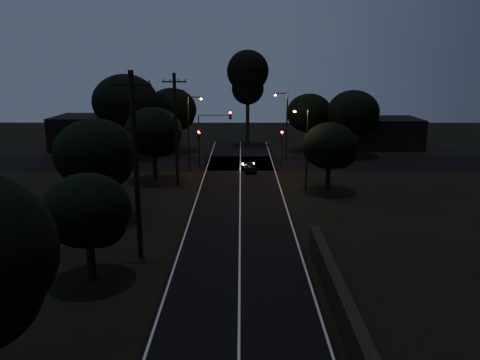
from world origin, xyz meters
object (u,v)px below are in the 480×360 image
object	(u,v)px
streetlight_c	(305,144)
signal_right	(282,142)
signal_left	(199,142)
signal_mast	(214,128)
utility_pole_mid	(136,164)
streetlight_a	(190,128)
utility_pole_far	(176,128)
tall_pine	(248,77)
car	(250,167)
streetlight_b	(285,121)

from	to	relation	value
streetlight_c	signal_right	bearing A→B (deg)	97.02
signal_left	signal_mast	xyz separation A→B (m)	(1.69, 0.00, 1.50)
utility_pole_mid	streetlight_a	bearing A→B (deg)	88.27
utility_pole_far	signal_right	bearing A→B (deg)	37.00
signal_left	streetlight_c	size ratio (longest dim) A/B	0.55
signal_right	signal_mast	xyz separation A→B (m)	(-7.51, 0.00, 1.50)
signal_mast	streetlight_c	size ratio (longest dim) A/B	0.83
utility_pole_far	streetlight_a	bearing A→B (deg)	83.41
tall_pine	signal_right	bearing A→B (deg)	-76.51
signal_mast	utility_pole_far	bearing A→B (deg)	-111.11
tall_pine	utility_pole_far	bearing A→B (deg)	-106.93
streetlight_c	utility_pole_mid	bearing A→B (deg)	-128.26
tall_pine	car	world-z (taller)	tall_pine
signal_right	car	xyz separation A→B (m)	(-3.58, -2.33, -2.31)
tall_pine	signal_mast	distance (m)	16.34
tall_pine	streetlight_c	size ratio (longest dim) A/B	1.75
signal_left	streetlight_c	bearing A→B (deg)	-43.76
tall_pine	utility_pole_mid	bearing A→B (deg)	-99.93
utility_pole_far	tall_pine	bearing A→B (deg)	73.07
utility_pole_mid	utility_pole_far	size ratio (longest dim) A/B	1.05
streetlight_b	car	distance (m)	8.68
utility_pole_mid	streetlight_b	distance (m)	31.15
utility_pole_mid	tall_pine	bearing A→B (deg)	80.07
utility_pole_mid	streetlight_b	size ratio (longest dim) A/B	1.38
signal_left	streetlight_b	distance (m)	10.84
tall_pine	signal_mast	xyz separation A→B (m)	(-3.91, -15.01, -5.13)
utility_pole_far	signal_mast	distance (m)	8.64
streetlight_b	signal_right	bearing A→B (deg)	-100.00
utility_pole_mid	streetlight_c	size ratio (longest dim) A/B	1.47
signal_mast	car	world-z (taller)	signal_mast
signal_left	signal_right	size ratio (longest dim) A/B	1.00
utility_pole_mid	streetlight_a	world-z (taller)	utility_pole_mid
tall_pine	signal_left	xyz separation A→B (m)	(-5.60, -15.01, -6.63)
signal_right	car	bearing A→B (deg)	-146.94
streetlight_a	utility_pole_mid	bearing A→B (deg)	-91.73
tall_pine	streetlight_b	distance (m)	12.76
streetlight_c	streetlight_b	bearing A→B (deg)	92.14
tall_pine	streetlight_b	xyz separation A→B (m)	(4.31, -11.00, -4.83)
utility_pole_mid	utility_pole_far	bearing A→B (deg)	90.00
signal_right	signal_mast	bearing A→B (deg)	179.97
streetlight_a	streetlight_b	bearing A→B (deg)	29.48
utility_pole_far	streetlight_a	xyz separation A→B (m)	(0.69, 6.00, -0.85)
signal_right	signal_mast	distance (m)	7.66
utility_pole_mid	tall_pine	size ratio (longest dim) A/B	0.84
streetlight_b	signal_mast	bearing A→B (deg)	-154.01
utility_pole_mid	utility_pole_far	world-z (taller)	utility_pole_mid
streetlight_a	signal_mast	bearing A→B (deg)	39.77
utility_pole_mid	signal_right	size ratio (longest dim) A/B	2.68
utility_pole_far	signal_left	xyz separation A→B (m)	(1.40, 7.99, -2.65)
tall_pine	signal_mast	bearing A→B (deg)	-104.62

